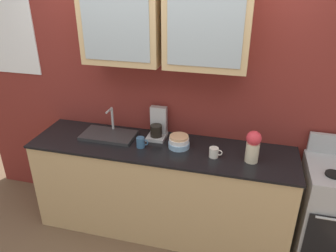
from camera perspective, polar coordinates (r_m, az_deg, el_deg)
name	(u,v)px	position (r m, az deg, el deg)	size (l,w,h in m)	color
ground_plane	(161,225)	(3.50, -1.15, -17.01)	(10.00, 10.00, 0.00)	brown
back_wall_unit	(169,70)	(2.98, 0.10, 9.81)	(4.21, 0.43, 2.86)	maroon
counter	(161,188)	(3.20, -1.23, -10.88)	(2.41, 0.61, 0.93)	tan
sink_faucet	(109,135)	(3.15, -10.34, -1.48)	(0.51, 0.29, 0.26)	#2D2D30
bowl_stack	(179,142)	(2.91, 1.94, -2.75)	(0.19, 0.19, 0.11)	#8CB7E0
vase	(253,146)	(2.74, 14.66, -3.34)	(0.12, 0.12, 0.28)	beige
cup_near_sink	(141,142)	(2.92, -4.79, -2.87)	(0.11, 0.07, 0.09)	#38608C
cup_near_bowls	(214,152)	(2.79, 8.07, -4.61)	(0.11, 0.08, 0.09)	silver
coffee_maker	(158,126)	(3.07, -1.83, -0.05)	(0.17, 0.20, 0.29)	#B7B7BC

